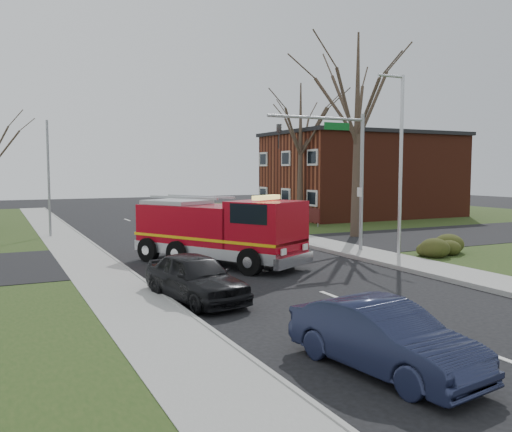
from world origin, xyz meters
name	(u,v)px	position (x,y,z in m)	size (l,w,h in m)	color
ground	(256,268)	(0.00, 0.00, 0.00)	(120.00, 120.00, 0.00)	black
sidewalk_right	(375,256)	(6.20, 0.00, 0.07)	(2.40, 80.00, 0.15)	gray
sidewalk_left	(105,279)	(-6.20, 0.00, 0.07)	(2.40, 80.00, 0.15)	gray
brick_building	(362,175)	(19.00, 18.00, 3.66)	(15.40, 10.40, 7.25)	#5E2516
health_center_sign	(312,215)	(10.50, 12.50, 0.88)	(0.12, 2.00, 1.40)	#441110
hedge_corner	(436,244)	(9.00, -1.00, 0.58)	(2.80, 2.00, 0.90)	#2C3312
bare_tree_near	(357,113)	(9.50, 6.00, 7.41)	(6.00, 6.00, 12.00)	#362A20
bare_tree_far	(300,138)	(11.00, 15.00, 6.49)	(5.25, 5.25, 10.50)	#362A20
traffic_signal_mast	(340,157)	(5.21, 1.50, 4.71)	(5.29, 0.18, 6.80)	gray
streetlight_pole	(400,160)	(7.14, -0.50, 4.55)	(1.48, 0.16, 8.40)	#B7BABF
utility_pole_far	(49,180)	(-6.80, 14.00, 3.50)	(0.14, 0.14, 7.00)	gray
fire_engine	(220,233)	(-1.04, 1.40, 1.39)	(5.97, 7.90, 3.07)	#9E0715
parked_car_maroon	(196,277)	(-4.20, -4.33, 0.75)	(1.77, 4.41, 1.50)	black
parked_car_gray	(384,337)	(-2.80, -11.64, 0.72)	(1.51, 4.34, 1.43)	#1A1F39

